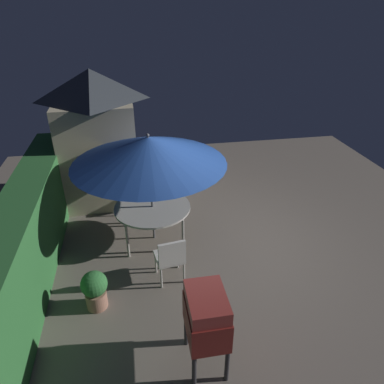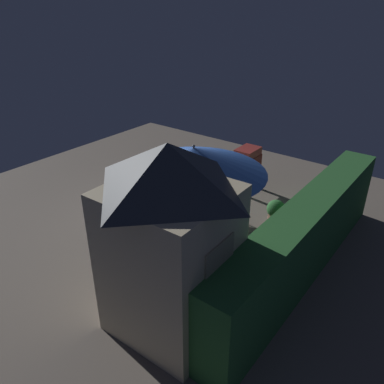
% 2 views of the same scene
% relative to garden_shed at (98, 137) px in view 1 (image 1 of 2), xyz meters
% --- Properties ---
extents(ground_plane, '(11.00, 11.00, 0.00)m').
position_rel_garden_shed_xyz_m(ground_plane, '(-2.38, -2.38, -1.56)').
color(ground_plane, '#6B6056').
extents(hedge_backdrop, '(6.08, 0.67, 1.51)m').
position_rel_garden_shed_xyz_m(hedge_backdrop, '(-2.38, 1.12, -0.80)').
color(hedge_backdrop, '#28602D').
rests_on(hedge_backdrop, ground).
extents(garden_shed, '(1.74, 1.80, 3.06)m').
position_rel_garden_shed_xyz_m(garden_shed, '(0.00, 0.00, 0.00)').
color(garden_shed, '#C6B793').
rests_on(garden_shed, ground).
extents(patio_table, '(1.50, 1.50, 0.75)m').
position_rel_garden_shed_xyz_m(patio_table, '(-1.93, -1.05, -0.85)').
color(patio_table, '#B2ADA3').
rests_on(patio_table, ground).
extents(patio_umbrella, '(2.85, 2.85, 2.25)m').
position_rel_garden_shed_xyz_m(patio_umbrella, '(-1.93, -1.05, 0.38)').
color(patio_umbrella, '#4C4C51').
rests_on(patio_umbrella, ground).
extents(bbq_grill, '(0.70, 0.50, 1.20)m').
position_rel_garden_shed_xyz_m(bbq_grill, '(-4.86, -1.51, -0.71)').
color(bbq_grill, maroon).
rests_on(bbq_grill, ground).
extents(chair_near_shed, '(0.54, 0.54, 0.90)m').
position_rel_garden_shed_xyz_m(chair_near_shed, '(-0.67, -0.82, -1.04)').
color(chair_near_shed, silver).
rests_on(chair_near_shed, ground).
extents(chair_far_side, '(0.53, 0.52, 0.90)m').
position_rel_garden_shed_xyz_m(chair_far_side, '(-3.24, -1.24, -1.04)').
color(chair_far_side, silver).
rests_on(chair_far_side, ground).
extents(potted_plant_by_shed, '(0.41, 0.41, 0.67)m').
position_rel_garden_shed_xyz_m(potted_plant_by_shed, '(-3.62, -0.01, -1.19)').
color(potted_plant_by_shed, '#936651').
rests_on(potted_plant_by_shed, ground).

